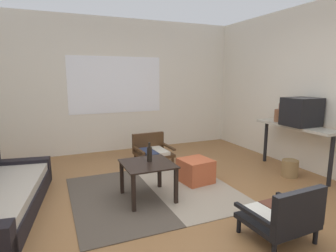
{
  "coord_description": "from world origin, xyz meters",
  "views": [
    {
      "loc": [
        -1.3,
        -2.72,
        1.56
      ],
      "look_at": [
        0.38,
        1.2,
        0.79
      ],
      "focal_mm": 29.83,
      "sensor_mm": 36.0,
      "label": 1
    }
  ],
  "objects_px": {
    "ottoman_orange": "(196,171)",
    "wicker_basket": "(290,168)",
    "crt_television": "(301,112)",
    "clay_vase": "(281,115)",
    "armchair_striped_foreground": "(283,216)",
    "coffee_table": "(148,170)",
    "glass_bottle": "(150,154)",
    "armchair_by_window": "(152,149)",
    "console_shelf": "(296,131)"
  },
  "relations": [
    {
      "from": "armchair_striped_foreground",
      "to": "console_shelf",
      "type": "distance_m",
      "value": 2.23
    },
    {
      "from": "armchair_striped_foreground",
      "to": "glass_bottle",
      "type": "xyz_separation_m",
      "value": [
        -0.81,
        1.46,
        0.31
      ]
    },
    {
      "from": "armchair_striped_foreground",
      "to": "glass_bottle",
      "type": "relative_size",
      "value": 2.53
    },
    {
      "from": "coffee_table",
      "to": "armchair_by_window",
      "type": "xyz_separation_m",
      "value": [
        0.57,
        1.42,
        -0.15
      ]
    },
    {
      "from": "armchair_by_window",
      "to": "crt_television",
      "type": "distance_m",
      "value": 2.56
    },
    {
      "from": "armchair_by_window",
      "to": "crt_television",
      "type": "height_order",
      "value": "crt_television"
    },
    {
      "from": "clay_vase",
      "to": "console_shelf",
      "type": "bearing_deg",
      "value": -90.0
    },
    {
      "from": "armchair_by_window",
      "to": "ottoman_orange",
      "type": "bearing_deg",
      "value": -77.46
    },
    {
      "from": "crt_television",
      "to": "glass_bottle",
      "type": "xyz_separation_m",
      "value": [
        -2.47,
        0.12,
        -0.43
      ]
    },
    {
      "from": "wicker_basket",
      "to": "clay_vase",
      "type": "bearing_deg",
      "value": 66.03
    },
    {
      "from": "crt_television",
      "to": "clay_vase",
      "type": "bearing_deg",
      "value": 89.57
    },
    {
      "from": "clay_vase",
      "to": "wicker_basket",
      "type": "xyz_separation_m",
      "value": [
        -0.21,
        -0.48,
        -0.77
      ]
    },
    {
      "from": "coffee_table",
      "to": "wicker_basket",
      "type": "height_order",
      "value": "coffee_table"
    },
    {
      "from": "armchair_by_window",
      "to": "console_shelf",
      "type": "relative_size",
      "value": 0.45
    },
    {
      "from": "clay_vase",
      "to": "glass_bottle",
      "type": "distance_m",
      "value": 2.51
    },
    {
      "from": "clay_vase",
      "to": "wicker_basket",
      "type": "height_order",
      "value": "clay_vase"
    },
    {
      "from": "crt_television",
      "to": "wicker_basket",
      "type": "distance_m",
      "value": 0.9
    },
    {
      "from": "armchair_by_window",
      "to": "armchair_striped_foreground",
      "type": "relative_size",
      "value": 1.01
    },
    {
      "from": "console_shelf",
      "to": "crt_television",
      "type": "xyz_separation_m",
      "value": [
        -0.0,
        -0.08,
        0.32
      ]
    },
    {
      "from": "armchair_striped_foreground",
      "to": "ottoman_orange",
      "type": "height_order",
      "value": "armchair_striped_foreground"
    },
    {
      "from": "armchair_by_window",
      "to": "clay_vase",
      "type": "distance_m",
      "value": 2.31
    },
    {
      "from": "coffee_table",
      "to": "glass_bottle",
      "type": "xyz_separation_m",
      "value": [
        0.05,
        0.06,
        0.19
      ]
    },
    {
      "from": "armchair_striped_foreground",
      "to": "wicker_basket",
      "type": "xyz_separation_m",
      "value": [
        1.45,
        1.28,
        -0.13
      ]
    },
    {
      "from": "wicker_basket",
      "to": "armchair_by_window",
      "type": "bearing_deg",
      "value": 138.33
    },
    {
      "from": "ottoman_orange",
      "to": "clay_vase",
      "type": "bearing_deg",
      "value": 3.55
    },
    {
      "from": "coffee_table",
      "to": "armchair_striped_foreground",
      "type": "height_order",
      "value": "armchair_striped_foreground"
    },
    {
      "from": "armchair_by_window",
      "to": "glass_bottle",
      "type": "relative_size",
      "value": 2.56
    },
    {
      "from": "console_shelf",
      "to": "armchair_striped_foreground",
      "type": "bearing_deg",
      "value": -139.45
    },
    {
      "from": "armchair_by_window",
      "to": "armchair_striped_foreground",
      "type": "height_order",
      "value": "armchair_striped_foreground"
    },
    {
      "from": "glass_bottle",
      "to": "wicker_basket",
      "type": "relative_size",
      "value": 0.93
    },
    {
      "from": "ottoman_orange",
      "to": "wicker_basket",
      "type": "distance_m",
      "value": 1.52
    },
    {
      "from": "wicker_basket",
      "to": "console_shelf",
      "type": "bearing_deg",
      "value": 33.1
    },
    {
      "from": "crt_television",
      "to": "coffee_table",
      "type": "bearing_deg",
      "value": 178.66
    },
    {
      "from": "coffee_table",
      "to": "wicker_basket",
      "type": "distance_m",
      "value": 2.32
    },
    {
      "from": "coffee_table",
      "to": "wicker_basket",
      "type": "bearing_deg",
      "value": -2.97
    },
    {
      "from": "armchair_by_window",
      "to": "crt_television",
      "type": "relative_size",
      "value": 1.3
    },
    {
      "from": "clay_vase",
      "to": "crt_television",
      "type": "bearing_deg",
      "value": -90.43
    },
    {
      "from": "console_shelf",
      "to": "glass_bottle",
      "type": "distance_m",
      "value": 2.47
    },
    {
      "from": "armchair_striped_foreground",
      "to": "crt_television",
      "type": "xyz_separation_m",
      "value": [
        1.66,
        1.34,
        0.74
      ]
    },
    {
      "from": "console_shelf",
      "to": "glass_bottle",
      "type": "relative_size",
      "value": 5.72
    },
    {
      "from": "coffee_table",
      "to": "crt_television",
      "type": "xyz_separation_m",
      "value": [
        2.51,
        -0.06,
        0.62
      ]
    },
    {
      "from": "clay_vase",
      "to": "wicker_basket",
      "type": "relative_size",
      "value": 1.17
    },
    {
      "from": "coffee_table",
      "to": "console_shelf",
      "type": "xyz_separation_m",
      "value": [
        2.52,
        0.02,
        0.3
      ]
    },
    {
      "from": "coffee_table",
      "to": "ottoman_orange",
      "type": "bearing_deg",
      "value": 16.93
    },
    {
      "from": "armchair_striped_foreground",
      "to": "ottoman_orange",
      "type": "relative_size",
      "value": 1.47
    },
    {
      "from": "clay_vase",
      "to": "wicker_basket",
      "type": "bearing_deg",
      "value": -113.97
    },
    {
      "from": "crt_television",
      "to": "wicker_basket",
      "type": "xyz_separation_m",
      "value": [
        -0.21,
        -0.06,
        -0.87
      ]
    },
    {
      "from": "coffee_table",
      "to": "console_shelf",
      "type": "distance_m",
      "value": 2.53
    },
    {
      "from": "armchair_by_window",
      "to": "console_shelf",
      "type": "xyz_separation_m",
      "value": [
        1.94,
        -1.4,
        0.45
      ]
    },
    {
      "from": "crt_television",
      "to": "glass_bottle",
      "type": "height_order",
      "value": "crt_television"
    }
  ]
}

